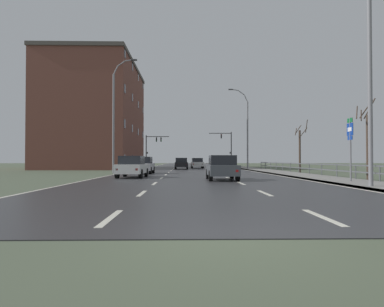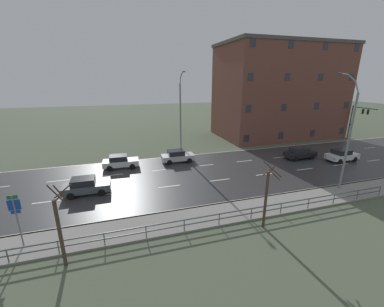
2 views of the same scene
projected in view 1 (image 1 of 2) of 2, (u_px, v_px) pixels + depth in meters
The scene contains 18 objects.
ground_plane at pixel (189, 168), 53.42m from camera, with size 160.00×160.00×0.12m.
road_asphalt_strip at pixel (189, 167), 65.41m from camera, with size 14.00×120.00×0.03m.
sidewalk_right at pixel (232, 166), 65.60m from camera, with size 3.00×120.00×0.12m.
guardrail at pixel (309, 167), 28.75m from camera, with size 0.07×36.47×1.00m.
street_lamp_foreground at pixel (366, 61), 15.23m from camera, with size 2.60×0.24×11.68m.
street_lamp_midground at pixel (246, 130), 44.89m from camera, with size 2.63×0.24×10.74m.
street_lamp_left_bank at pixel (115, 117), 32.71m from camera, with size 2.35×0.24×11.08m.
highway_sign at pixel (350, 141), 18.64m from camera, with size 0.09×0.68×3.62m.
traffic_signal_right at pixel (228, 144), 62.79m from camera, with size 4.22×0.36×6.47m.
traffic_signal_left at pixel (152, 145), 63.09m from camera, with size 4.32×0.36×5.88m.
car_mid_centre at pixel (197, 163), 51.92m from camera, with size 1.92×4.15×1.57m.
car_distant at pixel (143, 165), 31.45m from camera, with size 1.87×4.12×1.57m.
car_far_right at pixel (222, 168), 21.48m from camera, with size 1.84×4.10×1.57m.
car_near_left at pixel (181, 163), 47.36m from camera, with size 1.86×4.11×1.57m.
car_far_left at pixel (132, 167), 24.47m from camera, with size 1.96×4.16×1.57m.
brick_building at pixel (97, 117), 52.64m from camera, with size 12.27×21.58×16.04m.
bare_tree_near at pixel (367, 142), 21.58m from camera, with size 1.35×1.09×5.24m.
bare_tree_mid at pixel (300, 149), 34.37m from camera, with size 1.35×1.60×5.30m.
Camera 1 is at (-0.71, -5.45, 1.29)m, focal length 31.75 mm.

